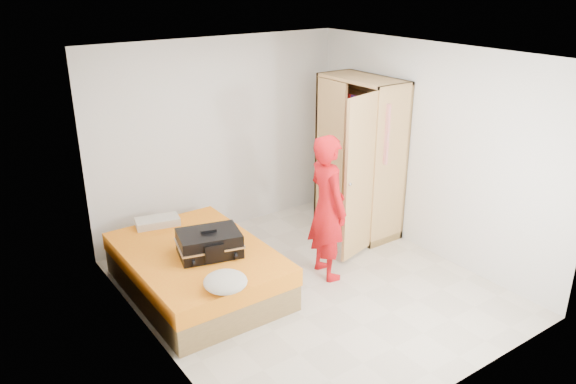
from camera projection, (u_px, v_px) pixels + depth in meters
room at (312, 180)px, 5.89m from camera, size 4.00×4.02×2.60m
bed at (197, 270)px, 6.24m from camera, size 1.42×2.02×0.50m
wardrobe at (359, 162)px, 7.43m from camera, size 1.16×1.33×2.10m
person at (328, 207)px, 6.36m from camera, size 0.50×0.68×1.71m
suitcase at (209, 243)px, 6.01m from camera, size 0.77×0.64×0.29m
round_cushion at (225, 282)px, 5.36m from camera, size 0.43×0.43×0.16m
pillow at (157, 222)px, 6.73m from camera, size 0.55×0.37×0.09m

